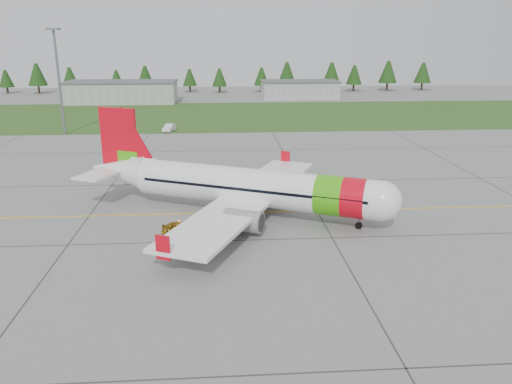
{
  "coord_description": "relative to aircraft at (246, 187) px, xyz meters",
  "views": [
    {
      "loc": [
        -0.47,
        -44.09,
        18.42
      ],
      "look_at": [
        2.9,
        3.95,
        3.59
      ],
      "focal_mm": 35.0,
      "sensor_mm": 36.0,
      "label": 1
    }
  ],
  "objects": [
    {
      "name": "ground",
      "position": [
        -2.1,
        -7.31,
        -3.15
      ],
      "size": [
        320.0,
        320.0,
        0.0
      ],
      "primitive_type": "plane",
      "color": "gray",
      "rests_on": "ground"
    },
    {
      "name": "aircraft",
      "position": [
        0.0,
        0.0,
        0.0
      ],
      "size": [
        34.06,
        32.33,
        10.91
      ],
      "rotation": [
        0.0,
        0.0,
        -0.43
      ],
      "color": "white",
      "rests_on": "ground"
    },
    {
      "name": "follow_me_car",
      "position": [
        -6.88,
        -5.03,
        -1.38
      ],
      "size": [
        1.32,
        1.52,
        3.52
      ],
      "primitive_type": "imported",
      "rotation": [
        0.0,
        0.0,
        1.66
      ],
      "color": "#EBA60D",
      "rests_on": "ground"
    },
    {
      "name": "service_van",
      "position": [
        -13.32,
        52.09,
        -0.76
      ],
      "size": [
        1.97,
        1.9,
        4.76
      ],
      "primitive_type": "imported",
      "rotation": [
        0.0,
        0.0,
        -0.22
      ],
      "color": "silver",
      "rests_on": "ground"
    },
    {
      "name": "grass_strip",
      "position": [
        -2.1,
        74.69,
        -3.13
      ],
      "size": [
        320.0,
        50.0,
        0.03
      ],
      "primitive_type": "cube",
      "color": "#30561E",
      "rests_on": "ground"
    },
    {
      "name": "taxi_guideline",
      "position": [
        -2.1,
        0.69,
        -3.13
      ],
      "size": [
        120.0,
        0.25,
        0.02
      ],
      "primitive_type": "cube",
      "color": "gold",
      "rests_on": "ground"
    },
    {
      "name": "hangar_west",
      "position": [
        -32.1,
        102.69,
        -0.15
      ],
      "size": [
        32.0,
        14.0,
        6.0
      ],
      "primitive_type": "cube",
      "color": "#A8A8A3",
      "rests_on": "ground"
    },
    {
      "name": "hangar_east",
      "position": [
        22.9,
        110.69,
        -0.55
      ],
      "size": [
        24.0,
        12.0,
        5.2
      ],
      "primitive_type": "cube",
      "color": "#A8A8A3",
      "rests_on": "ground"
    },
    {
      "name": "floodlight_mast",
      "position": [
        -34.1,
        50.69,
        6.85
      ],
      "size": [
        0.5,
        0.5,
        20.0
      ],
      "primitive_type": "cylinder",
      "color": "slate",
      "rests_on": "ground"
    },
    {
      "name": "treeline",
      "position": [
        -2.1,
        130.69,
        1.85
      ],
      "size": [
        160.0,
        8.0,
        10.0
      ],
      "primitive_type": null,
      "color": "#1C3F14",
      "rests_on": "ground"
    }
  ]
}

